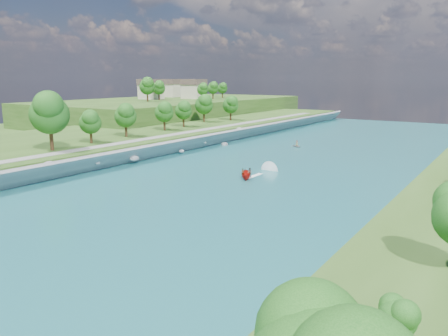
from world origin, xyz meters
The scene contains 11 objects.
ground centered at (0.00, 0.00, 0.00)m, with size 260.00×260.00×0.00m, color #2D5119.
river_water centered at (0.00, 20.00, 0.05)m, with size 55.00×240.00×0.10m, color #18575E.
berm_west centered at (-50.00, 20.00, 1.75)m, with size 45.00×240.00×3.50m, color #2D5119.
ridge_west centered at (-82.50, 95.00, 4.50)m, with size 60.00×120.00×9.00m, color #2D5119.
riprap_bank centered at (-25.85, 19.37, 1.81)m, with size 4.09×236.00×4.37m.
riverside_path centered at (-32.50, 20.00, 3.55)m, with size 3.00×200.00×0.10m, color gray.
ridge_houses centered at (-88.67, 100.00, 13.31)m, with size 29.50×29.50×8.40m.
trees_west centered at (-41.76, 7.09, 8.98)m, with size 17.67×148.33×13.80m.
trees_ridge centered at (-74.67, 89.59, 13.67)m, with size 19.95×49.13×10.75m.
motorboat centered at (1.41, 15.82, 0.75)m, with size 3.60×18.88×1.99m.
raft centered at (-6.66, 53.48, 0.49)m, with size 3.74×3.56×1.73m.
Camera 1 is at (40.27, -51.03, 17.70)m, focal length 35.00 mm.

